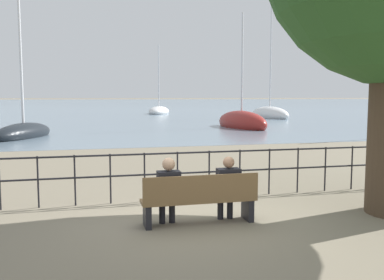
{
  "coord_description": "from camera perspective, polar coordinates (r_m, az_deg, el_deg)",
  "views": [
    {
      "loc": [
        -1.9,
        -7.14,
        2.24
      ],
      "look_at": [
        0.0,
        0.5,
        1.43
      ],
      "focal_mm": 40.0,
      "sensor_mm": 36.0,
      "label": 1
    }
  ],
  "objects": [
    {
      "name": "sailboat_4",
      "position": [
        55.14,
        -4.43,
        3.83
      ],
      "size": [
        4.28,
        6.08,
        9.15
      ],
      "rotation": [
        0.0,
        0.0,
        -0.37
      ],
      "color": "white",
      "rests_on": "ground_plane"
    },
    {
      "name": "sailboat_5",
      "position": [
        24.95,
        -21.53,
        0.96
      ],
      "size": [
        3.43,
        5.28,
        8.23
      ],
      "rotation": [
        0.0,
        0.0,
        -0.39
      ],
      "color": "black",
      "rests_on": "ground_plane"
    },
    {
      "name": "park_bench",
      "position": [
        7.54,
        1.05,
        -7.96
      ],
      "size": [
        2.04,
        0.45,
        0.9
      ],
      "color": "brown",
      "rests_on": "ground_plane"
    },
    {
      "name": "seated_person_left",
      "position": [
        7.45,
        -3.16,
        -6.38
      ],
      "size": [
        0.39,
        0.35,
        1.2
      ],
      "color": "black",
      "rests_on": "ground_plane"
    },
    {
      "name": "sailboat_3",
      "position": [
        30.78,
        6.61,
        2.34
      ],
      "size": [
        2.68,
        6.55,
        8.58
      ],
      "rotation": [
        0.0,
        0.0,
        0.12
      ],
      "color": "maroon",
      "rests_on": "ground_plane"
    },
    {
      "name": "seated_person_right",
      "position": [
        7.72,
        4.79,
        -6.05
      ],
      "size": [
        0.41,
        0.35,
        1.18
      ],
      "color": "black",
      "rests_on": "ground_plane"
    },
    {
      "name": "promenade_railing",
      "position": [
        9.27,
        -1.95,
        -3.76
      ],
      "size": [
        12.93,
        0.04,
        1.05
      ],
      "color": "black",
      "rests_on": "ground_plane"
    },
    {
      "name": "sailboat_1",
      "position": [
        44.83,
        10.31,
        3.4
      ],
      "size": [
        3.17,
        6.25,
        12.08
      ],
      "rotation": [
        0.0,
        0.0,
        0.14
      ],
      "color": "white",
      "rests_on": "ground_plane"
    },
    {
      "name": "harbor_water",
      "position": [
        168.54,
        -13.35,
        4.94
      ],
      "size": [
        600.0,
        300.0,
        0.01
      ],
      "color": "slate",
      "rests_on": "ground_plane"
    },
    {
      "name": "ground_plane",
      "position": [
        7.72,
        0.91,
        -11.03
      ],
      "size": [
        1000.0,
        1000.0,
        0.0
      ],
      "primitive_type": "plane",
      "color": "#7A705B"
    }
  ]
}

